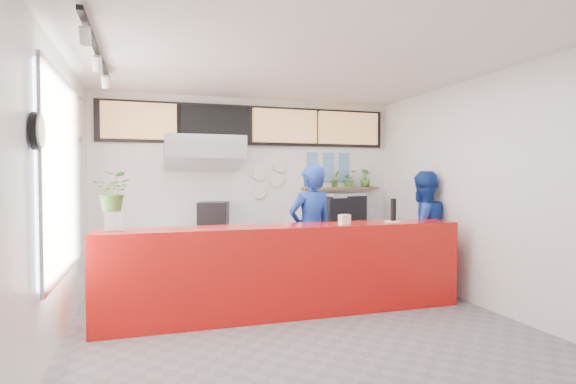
{
  "coord_description": "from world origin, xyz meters",
  "views": [
    {
      "loc": [
        -1.63,
        -4.84,
        1.69
      ],
      "look_at": [
        0.1,
        0.7,
        1.5
      ],
      "focal_mm": 28.0,
      "sensor_mm": 36.0,
      "label": 1
    }
  ],
  "objects": [
    {
      "name": "floor",
      "position": [
        0.0,
        0.0,
        0.0
      ],
      "size": [
        5.0,
        5.0,
        0.0
      ],
      "primitive_type": "plane",
      "color": "slate",
      "rests_on": "ground"
    },
    {
      "name": "ceiling",
      "position": [
        0.0,
        0.0,
        3.0
      ],
      "size": [
        5.0,
        5.0,
        0.0
      ],
      "primitive_type": "plane",
      "rotation": [
        3.14,
        0.0,
        0.0
      ],
      "color": "silver"
    },
    {
      "name": "wall_back",
      "position": [
        0.0,
        2.5,
        1.5
      ],
      "size": [
        5.0,
        0.0,
        5.0
      ],
      "primitive_type": "plane",
      "rotation": [
        1.57,
        0.0,
        0.0
      ],
      "color": "white",
      "rests_on": "ground"
    },
    {
      "name": "wall_left",
      "position": [
        -2.5,
        0.0,
        1.5
      ],
      "size": [
        0.0,
        5.0,
        5.0
      ],
      "primitive_type": "plane",
      "rotation": [
        1.57,
        0.0,
        1.57
      ],
      "color": "white",
      "rests_on": "ground"
    },
    {
      "name": "wall_right",
      "position": [
        2.5,
        0.0,
        1.5
      ],
      "size": [
        0.0,
        5.0,
        5.0
      ],
      "primitive_type": "plane",
      "rotation": [
        1.57,
        0.0,
        -1.57
      ],
      "color": "white",
      "rests_on": "ground"
    },
    {
      "name": "service_counter",
      "position": [
        0.0,
        0.4,
        0.55
      ],
      "size": [
        4.5,
        0.6,
        1.1
      ],
      "primitive_type": "cube",
      "color": "red",
      "rests_on": "ground"
    },
    {
      "name": "cream_band",
      "position": [
        0.0,
        2.49,
        2.6
      ],
      "size": [
        5.0,
        0.02,
        0.8
      ],
      "primitive_type": "cube",
      "color": "beige",
      "rests_on": "wall_back"
    },
    {
      "name": "prep_bench",
      "position": [
        -0.8,
        2.2,
        0.45
      ],
      "size": [
        1.8,
        0.6,
        0.9
      ],
      "primitive_type": "cube",
      "color": "#B2B5BA",
      "rests_on": "ground"
    },
    {
      "name": "panini_oven",
      "position": [
        -0.66,
        2.2,
        1.1
      ],
      "size": [
        0.55,
        0.55,
        0.4
      ],
      "primitive_type": "cube",
      "rotation": [
        0.0,
        0.0,
        -0.26
      ],
      "color": "black",
      "rests_on": "prep_bench"
    },
    {
      "name": "extraction_hood",
      "position": [
        -0.8,
        2.15,
        2.15
      ],
      "size": [
        1.2,
        0.7,
        0.35
      ],
      "primitive_type": "cube",
      "color": "#B2B5BA",
      "rests_on": "ceiling"
    },
    {
      "name": "hood_lip",
      "position": [
        -0.8,
        2.15,
        1.95
      ],
      "size": [
        1.2,
        0.69,
        0.31
      ],
      "primitive_type": "cube",
      "rotation": [
        -0.35,
        0.0,
        0.0
      ],
      "color": "#B2B5BA",
      "rests_on": "ceiling"
    },
    {
      "name": "right_bench",
      "position": [
        1.5,
        2.2,
        0.45
      ],
      "size": [
        1.8,
        0.6,
        0.9
      ],
      "primitive_type": "cube",
      "color": "#B2B5BA",
      "rests_on": "ground"
    },
    {
      "name": "espresso_machine",
      "position": [
        1.5,
        2.2,
        1.14
      ],
      "size": [
        0.82,
        0.64,
        0.48
      ],
      "primitive_type": "cube",
      "rotation": [
        0.0,
        0.0,
        0.16
      ],
      "color": "black",
      "rests_on": "right_bench"
    },
    {
      "name": "espresso_tray",
      "position": [
        1.5,
        2.2,
        1.38
      ],
      "size": [
        0.86,
        0.73,
        0.07
      ],
      "primitive_type": "cube",
      "rotation": [
        0.0,
        0.0,
        0.34
      ],
      "color": "silver",
      "rests_on": "espresso_machine"
    },
    {
      "name": "herb_shelf",
      "position": [
        1.6,
        2.4,
        1.5
      ],
      "size": [
        1.4,
        0.18,
        0.04
      ],
      "primitive_type": "cube",
      "color": "brown",
      "rests_on": "wall_back"
    },
    {
      "name": "menu_board_far_left",
      "position": [
        -1.75,
        2.38,
        2.55
      ],
      "size": [
        1.1,
        0.1,
        0.55
      ],
      "primitive_type": "cube",
      "color": "tan",
      "rests_on": "wall_back"
    },
    {
      "name": "menu_board_mid_left",
      "position": [
        -0.59,
        2.38,
        2.55
      ],
      "size": [
        1.1,
        0.1,
        0.55
      ],
      "primitive_type": "cube",
      "color": "black",
      "rests_on": "wall_back"
    },
    {
      "name": "menu_board_mid_right",
      "position": [
        0.57,
        2.38,
        2.55
      ],
      "size": [
        1.1,
        0.1,
        0.55
      ],
      "primitive_type": "cube",
      "color": "tan",
      "rests_on": "wall_back"
    },
    {
      "name": "menu_board_far_right",
      "position": [
        1.73,
        2.38,
        2.55
      ],
      "size": [
        1.1,
        0.1,
        0.55
      ],
      "primitive_type": "cube",
      "color": "tan",
      "rests_on": "wall_back"
    },
    {
      "name": "soffit",
      "position": [
        0.0,
        2.46,
        2.55
      ],
      "size": [
        4.8,
        0.04,
        0.65
      ],
      "primitive_type": "cube",
      "color": "black",
      "rests_on": "wall_back"
    },
    {
      "name": "window_pane",
      "position": [
        -2.47,
        0.3,
        1.7
      ],
      "size": [
        0.04,
        2.2,
        1.9
      ],
      "primitive_type": "cube",
      "color": "silver",
      "rests_on": "wall_left"
    },
    {
      "name": "window_frame",
      "position": [
        -2.45,
        0.3,
        1.7
      ],
      "size": [
        0.03,
        2.3,
        2.0
      ],
      "primitive_type": "cube",
      "color": "#B2B5BA",
      "rests_on": "wall_left"
    },
    {
      "name": "wall_clock_rim",
      "position": [
        -2.46,
        -0.9,
        2.05
      ],
      "size": [
        0.05,
        0.3,
        0.3
      ],
      "primitive_type": "cylinder",
      "rotation": [
        0.0,
        1.57,
        0.0
      ],
      "color": "black",
      "rests_on": "wall_left"
    },
    {
      "name": "wall_clock_face",
      "position": [
        -2.43,
        -0.9,
        2.05
      ],
      "size": [
        0.02,
        0.26,
        0.26
      ],
      "primitive_type": "cylinder",
      "rotation": [
        0.0,
        1.57,
        0.0
      ],
      "color": "white",
      "rests_on": "wall_left"
    },
    {
      "name": "track_rail",
      "position": [
        -2.1,
        0.0,
        2.94
      ],
      "size": [
        0.05,
        2.4,
        0.04
      ],
      "primitive_type": "cube",
      "color": "black",
      "rests_on": "ceiling"
    },
    {
      "name": "dec_plate_a",
      "position": [
        0.15,
        2.47,
        1.75
      ],
      "size": [
        0.24,
        0.03,
        0.24
      ],
      "primitive_type": "cylinder",
      "rotation": [
        1.57,
        0.0,
        0.0
      ],
      "color": "silver",
      "rests_on": "wall_back"
    },
    {
      "name": "dec_plate_b",
      "position": [
        0.45,
        2.47,
        1.65
      ],
      "size": [
        0.24,
        0.03,
        0.24
      ],
      "primitive_type": "cylinder",
      "rotation": [
        1.57,
        0.0,
        0.0
      ],
      "color": "silver",
      "rests_on": "wall_back"
    },
    {
      "name": "dec_plate_c",
      "position": [
        0.15,
        2.47,
        1.45
      ],
      "size": [
        0.24,
        0.03,
        0.24
      ],
      "primitive_type": "cylinder",
      "rotation": [
        1.57,
        0.0,
        0.0
      ],
      "color": "silver",
      "rests_on": "wall_back"
    },
    {
      "name": "dec_plate_d",
      "position": [
        0.5,
        2.47,
        1.9
      ],
      "size": [
        0.24,
        0.03,
        0.24
      ],
      "primitive_type": "cylinder",
      "rotation": [
        1.57,
        0.0,
        0.0
      ],
      "color": "silver",
      "rests_on": "wall_back"
    },
    {
      "name": "photo_frame_a",
      "position": [
        1.1,
        2.48,
        2.0
      ],
      "size": [
        0.2,
        0.02,
        0.25
      ],
      "primitive_type": "cube",
      "color": "#598CBF",
      "rests_on": "wall_back"
    },
    {
      "name": "photo_frame_b",
      "position": [
        1.4,
        2.48,
        2.0
      ],
      "size": [
        0.2,
        0.02,
        0.25
      ],
      "primitive_type": "cube",
      "color": "#598CBF",
      "rests_on": "wall_back"
    },
    {
      "name": "photo_frame_c",
      "position": [
        1.7,
        2.48,
        2.0
      ],
      "size": [
        0.2,
        0.02,
        0.25
      ],
      "primitive_type": "cube",
      "color": "#598CBF",
      "rests_on": "wall_back"
    },
    {
      "name": "photo_frame_d",
      "position": [
        1.1,
        2.48,
        1.75
      ],
      "size": [
        0.2,
        0.02,
        0.25
      ],
      "primitive_type": "cube",
      "color": "#598CBF",
      "rests_on": "wall_back"
    },
    {
      "name": "photo_frame_e",
      "position": [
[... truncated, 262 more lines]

